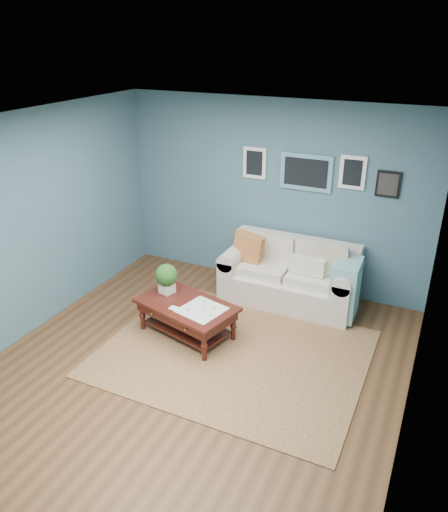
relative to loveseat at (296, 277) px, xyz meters
The scene contains 4 objects.
room_shell 2.26m from the loveseat, 105.29° to the right, with size 5.00×5.02×2.70m.
area_rug 1.57m from the loveseat, 99.94° to the right, with size 3.02×2.41×0.01m, color #55351B.
loveseat is the anchor object (origin of this frame).
coffee_table 1.70m from the loveseat, 126.85° to the right, with size 1.34×0.97×0.84m.
Camera 1 is at (2.28, -3.96, 3.53)m, focal length 35.00 mm.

